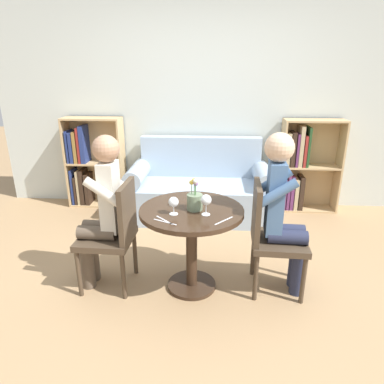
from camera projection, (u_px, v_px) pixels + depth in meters
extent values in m
plane|color=tan|center=(192.00, 286.00, 2.86)|extent=(16.00, 16.00, 0.00)
cube|color=silver|center=(202.00, 100.00, 4.23)|extent=(5.20, 0.05, 2.70)
cylinder|color=#382619|center=(192.00, 211.00, 2.63)|extent=(0.81, 0.81, 0.03)
cylinder|color=#382619|center=(192.00, 249.00, 2.74)|extent=(0.09, 0.09, 0.64)
cylinder|color=#382619|center=(192.00, 285.00, 2.86)|extent=(0.40, 0.40, 0.03)
cube|color=#9EB2C6|center=(200.00, 199.00, 4.18)|extent=(1.72, 0.80, 0.42)
cube|color=#9EB2C6|center=(201.00, 156.00, 4.32)|extent=(1.50, 0.16, 0.50)
cylinder|color=#9EB2C6|center=(138.00, 173.00, 4.11)|extent=(0.22, 0.72, 0.22)
cylinder|color=#9EB2C6|center=(263.00, 176.00, 4.02)|extent=(0.22, 0.72, 0.22)
cube|color=tan|center=(99.00, 160.00, 4.53)|extent=(0.72, 0.02, 1.15)
cube|color=tan|center=(69.00, 162.00, 4.43)|extent=(0.02, 0.28, 1.15)
cube|color=tan|center=(122.00, 163.00, 4.39)|extent=(0.02, 0.28, 1.15)
cube|color=tan|center=(100.00, 203.00, 4.60)|extent=(0.68, 0.28, 0.02)
cube|color=tan|center=(96.00, 163.00, 4.41)|extent=(0.68, 0.28, 0.02)
cube|color=tan|center=(91.00, 118.00, 4.22)|extent=(0.68, 0.28, 0.02)
cube|color=navy|center=(75.00, 186.00, 4.53)|extent=(0.03, 0.23, 0.47)
cube|color=#332319|center=(78.00, 189.00, 4.54)|extent=(0.03, 0.23, 0.37)
cube|color=tan|center=(80.00, 186.00, 4.53)|extent=(0.03, 0.23, 0.45)
cube|color=#332319|center=(84.00, 186.00, 4.52)|extent=(0.05, 0.23, 0.46)
cube|color=#332319|center=(89.00, 188.00, 4.53)|extent=(0.05, 0.23, 0.41)
cube|color=navy|center=(70.00, 146.00, 4.35)|extent=(0.03, 0.23, 0.40)
cube|color=navy|center=(73.00, 147.00, 4.35)|extent=(0.04, 0.23, 0.39)
cube|color=olive|center=(77.00, 147.00, 4.34)|extent=(0.04, 0.23, 0.39)
cube|color=maroon|center=(81.00, 145.00, 4.33)|extent=(0.03, 0.23, 0.45)
cube|color=navy|center=(84.00, 144.00, 4.32)|extent=(0.05, 0.23, 0.47)
cube|color=tan|center=(307.00, 164.00, 4.36)|extent=(0.72, 0.02, 1.15)
cube|color=tan|center=(281.00, 166.00, 4.26)|extent=(0.02, 0.28, 1.15)
cube|color=tan|center=(339.00, 167.00, 4.22)|extent=(0.02, 0.28, 1.15)
cube|color=tan|center=(305.00, 208.00, 4.43)|extent=(0.68, 0.28, 0.02)
cube|color=tan|center=(310.00, 166.00, 4.24)|extent=(0.68, 0.28, 0.02)
cube|color=tan|center=(315.00, 120.00, 4.05)|extent=(0.68, 0.28, 0.02)
cube|color=#602D5B|center=(283.00, 193.00, 4.37)|extent=(0.05, 0.23, 0.40)
cube|color=#602D5B|center=(287.00, 191.00, 4.36)|extent=(0.03, 0.23, 0.45)
cube|color=#602D5B|center=(291.00, 191.00, 4.36)|extent=(0.04, 0.23, 0.43)
cube|color=tan|center=(295.00, 193.00, 4.37)|extent=(0.05, 0.23, 0.40)
cube|color=#332319|center=(300.00, 192.00, 4.36)|extent=(0.05, 0.23, 0.43)
cube|color=tan|center=(287.00, 149.00, 4.18)|extent=(0.05, 0.23, 0.41)
cube|color=#332319|center=(292.00, 149.00, 4.18)|extent=(0.05, 0.23, 0.42)
cube|color=#602D5B|center=(296.00, 149.00, 4.18)|extent=(0.03, 0.23, 0.40)
cube|color=tan|center=(300.00, 146.00, 4.16)|extent=(0.05, 0.23, 0.50)
cube|color=maroon|center=(304.00, 150.00, 4.17)|extent=(0.03, 0.23, 0.38)
cube|color=#234723|center=(307.00, 146.00, 4.15)|extent=(0.03, 0.23, 0.48)
cylinder|color=#473828|center=(95.00, 251.00, 3.02)|extent=(0.04, 0.04, 0.40)
cylinder|color=#473828|center=(79.00, 274.00, 2.68)|extent=(0.04, 0.04, 0.40)
cylinder|color=#473828|center=(135.00, 253.00, 2.98)|extent=(0.04, 0.04, 0.40)
cylinder|color=#473828|center=(123.00, 276.00, 2.65)|extent=(0.04, 0.04, 0.40)
cube|color=#473828|center=(106.00, 239.00, 2.76)|extent=(0.43, 0.43, 0.05)
cube|color=#473828|center=(127.00, 211.00, 2.65)|extent=(0.05, 0.38, 0.45)
cylinder|color=#473828|center=(303.00, 280.00, 2.60)|extent=(0.04, 0.04, 0.40)
cylinder|color=#473828|center=(295.00, 256.00, 2.93)|extent=(0.04, 0.04, 0.40)
cylinder|color=#473828|center=(256.00, 278.00, 2.63)|extent=(0.04, 0.04, 0.40)
cylinder|color=#473828|center=(253.00, 254.00, 2.97)|extent=(0.04, 0.04, 0.40)
cube|color=#473828|center=(279.00, 242.00, 2.70)|extent=(0.44, 0.44, 0.05)
cube|color=#473828|center=(257.00, 212.00, 2.64)|extent=(0.06, 0.38, 0.45)
cylinder|color=brown|center=(92.00, 256.00, 2.89)|extent=(0.11, 0.11, 0.45)
cylinder|color=brown|center=(87.00, 263.00, 2.79)|extent=(0.11, 0.11, 0.45)
cylinder|color=brown|center=(102.00, 227.00, 2.79)|extent=(0.30, 0.12, 0.11)
cylinder|color=brown|center=(97.00, 233.00, 2.69)|extent=(0.30, 0.12, 0.11)
cube|color=silver|center=(110.00, 197.00, 2.63)|extent=(0.13, 0.20, 0.56)
cylinder|color=silver|center=(114.00, 181.00, 2.73)|extent=(0.29, 0.08, 0.23)
cylinder|color=silver|center=(103.00, 192.00, 2.47)|extent=(0.29, 0.08, 0.23)
sphere|color=tan|center=(106.00, 149.00, 2.50)|extent=(0.20, 0.20, 0.20)
cylinder|color=#282D47|center=(298.00, 269.00, 2.70)|extent=(0.11, 0.11, 0.45)
cylinder|color=#282D47|center=(296.00, 261.00, 2.81)|extent=(0.11, 0.11, 0.45)
cylinder|color=#282D47|center=(287.00, 237.00, 2.62)|extent=(0.30, 0.12, 0.11)
cylinder|color=#282D47|center=(285.00, 231.00, 2.72)|extent=(0.30, 0.12, 0.11)
cube|color=#4C709E|center=(275.00, 199.00, 2.58)|extent=(0.13, 0.21, 0.57)
cylinder|color=#4C709E|center=(278.00, 193.00, 2.43)|extent=(0.29, 0.08, 0.23)
cylinder|color=#4C709E|center=(274.00, 181.00, 2.68)|extent=(0.29, 0.08, 0.23)
sphere|color=beige|center=(280.00, 147.00, 2.45)|extent=(0.22, 0.22, 0.22)
cylinder|color=white|center=(174.00, 214.00, 2.53)|extent=(0.06, 0.06, 0.00)
cylinder|color=white|center=(174.00, 210.00, 2.52)|extent=(0.01, 0.01, 0.06)
sphere|color=white|center=(174.00, 202.00, 2.50)|extent=(0.08, 0.08, 0.08)
cylinder|color=white|center=(206.00, 214.00, 2.52)|extent=(0.06, 0.06, 0.00)
cylinder|color=white|center=(206.00, 209.00, 2.51)|extent=(0.01, 0.01, 0.08)
sphere|color=white|center=(206.00, 200.00, 2.48)|extent=(0.08, 0.08, 0.08)
sphere|color=#E58E75|center=(206.00, 201.00, 2.48)|extent=(0.06, 0.06, 0.06)
cylinder|color=gray|center=(195.00, 202.00, 2.59)|extent=(0.12, 0.12, 0.12)
cylinder|color=#4C7A42|center=(195.00, 188.00, 2.54)|extent=(0.00, 0.00, 0.11)
sphere|color=silver|center=(195.00, 181.00, 2.52)|extent=(0.04, 0.04, 0.04)
cylinder|color=#4C7A42|center=(195.00, 188.00, 2.55)|extent=(0.00, 0.01, 0.11)
sphere|color=#E07F4C|center=(195.00, 181.00, 2.53)|extent=(0.04, 0.04, 0.04)
cylinder|color=#4C7A42|center=(194.00, 188.00, 2.55)|extent=(0.00, 0.00, 0.12)
sphere|color=#EACC4C|center=(194.00, 180.00, 2.53)|extent=(0.04, 0.04, 0.04)
cylinder|color=#4C7A42|center=(196.00, 189.00, 2.55)|extent=(0.01, 0.01, 0.09)
sphere|color=#9E70B2|center=(196.00, 184.00, 2.54)|extent=(0.04, 0.04, 0.04)
cylinder|color=#4C7A42|center=(192.00, 188.00, 2.57)|extent=(0.01, 0.01, 0.09)
sphere|color=#EACC4C|center=(192.00, 182.00, 2.55)|extent=(0.04, 0.04, 0.04)
cube|color=silver|center=(165.00, 222.00, 2.40)|extent=(0.17, 0.10, 0.00)
cube|color=silver|center=(165.00, 220.00, 2.43)|extent=(0.14, 0.14, 0.00)
cube|color=silver|center=(224.00, 221.00, 2.42)|extent=(0.13, 0.15, 0.00)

